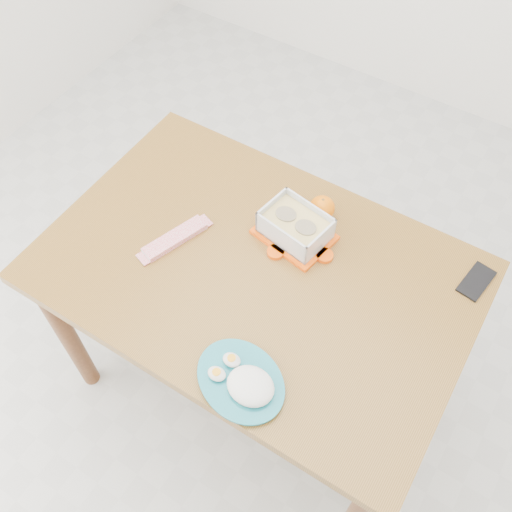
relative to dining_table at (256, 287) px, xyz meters
The scene contains 7 objects.
ground 0.67m from the dining_table, 110.76° to the left, with size 3.50×3.50×0.00m, color #B7B7B2.
dining_table is the anchor object (origin of this frame).
food_container 0.21m from the dining_table, 78.12° to the left, with size 0.23×0.19×0.09m.
orange_fruit 0.30m from the dining_table, 76.83° to the left, with size 0.08×0.08×0.08m, color orange.
rice_plate 0.37m from the dining_table, 62.37° to the right, with size 0.30×0.30×0.06m.
candy_bar 0.28m from the dining_table, behind, with size 0.20×0.05×0.02m, color red.
smartphone 0.61m from the dining_table, 28.33° to the left, with size 0.06×0.12×0.01m, color black.
Camera 1 is at (0.53, -0.90, 2.07)m, focal length 40.00 mm.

